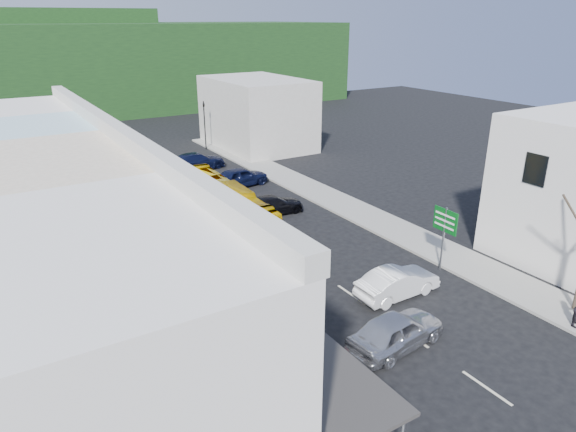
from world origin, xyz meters
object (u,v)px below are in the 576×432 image
at_px(bus, 220,210).
at_px(car_white, 397,283).
at_px(direction_sign, 443,239).
at_px(car_silver, 396,333).
at_px(traffic_signal, 205,126).
at_px(car_red, 265,284).
at_px(pedestrian_left, 201,291).

height_order(bus, car_white, bus).
height_order(bus, direction_sign, direction_sign).
distance_m(car_silver, traffic_signal, 36.62).
xyz_separation_m(car_red, traffic_signal, (9.53, 29.49, 1.77)).
bearing_deg(pedestrian_left, car_silver, -151.21).
height_order(bus, car_red, bus).
bearing_deg(bus, pedestrian_left, -117.99).
bearing_deg(car_silver, car_white, -50.32).
bearing_deg(bus, car_red, -97.89).
relative_size(bus, car_red, 2.52).
relative_size(bus, car_silver, 2.64).
distance_m(car_white, traffic_signal, 33.09).
height_order(car_red, pedestrian_left, pedestrian_left).
distance_m(pedestrian_left, traffic_signal, 31.68).
distance_m(car_white, car_red, 6.47).
xyz_separation_m(car_silver, direction_sign, (6.96, 4.00, 1.08)).
distance_m(bus, pedestrian_left, 9.19).
relative_size(pedestrian_left, direction_sign, 0.48).
bearing_deg(pedestrian_left, direction_sign, -113.65).
bearing_deg(car_red, car_silver, -153.68).
height_order(car_silver, traffic_signal, traffic_signal).
height_order(pedestrian_left, direction_sign, direction_sign).
height_order(car_red, traffic_signal, traffic_signal).
xyz_separation_m(bus, traffic_signal, (8.02, 21.09, 0.92)).
bearing_deg(bus, traffic_signal, 71.49).
relative_size(bus, car_white, 2.64).
distance_m(car_red, traffic_signal, 31.05).
bearing_deg(pedestrian_left, car_white, -124.34).
bearing_deg(car_red, pedestrian_left, 85.64).
bearing_deg(direction_sign, pedestrian_left, 168.89).
bearing_deg(pedestrian_left, bus, -41.03).
bearing_deg(car_red, direction_sign, -99.77).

